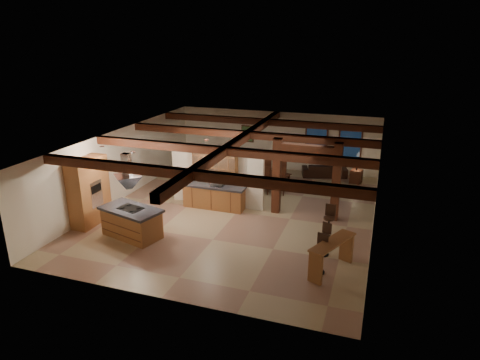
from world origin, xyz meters
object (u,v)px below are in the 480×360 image
object	(u,v)px
bar_counter	(332,251)
kitchen_island	(132,222)
dining_table	(266,181)
sofa	(324,170)

from	to	relation	value
bar_counter	kitchen_island	bearing A→B (deg)	178.77
kitchen_island	bar_counter	size ratio (longest dim) A/B	1.23
dining_table	sofa	bearing A→B (deg)	66.73
dining_table	bar_counter	xyz separation A→B (m)	(3.68, -6.22, 0.30)
dining_table	bar_counter	distance (m)	7.23
dining_table	bar_counter	bearing A→B (deg)	-41.18
kitchen_island	sofa	distance (m)	10.06
sofa	bar_counter	bearing A→B (deg)	84.03
kitchen_island	bar_counter	distance (m)	6.65
bar_counter	sofa	bearing A→B (deg)	99.38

